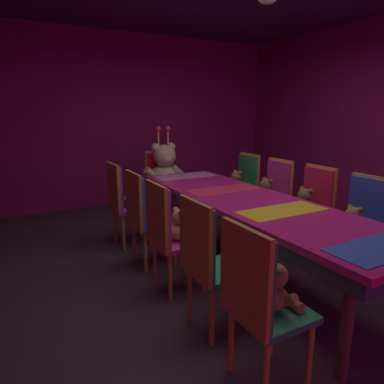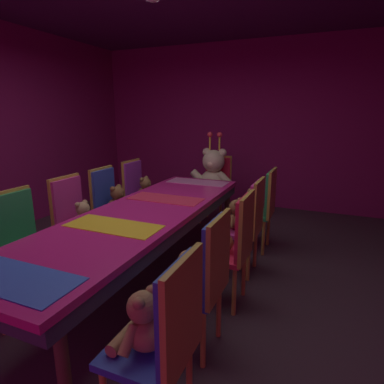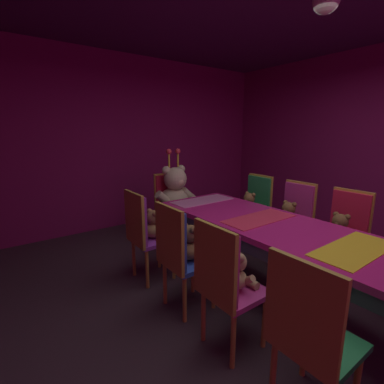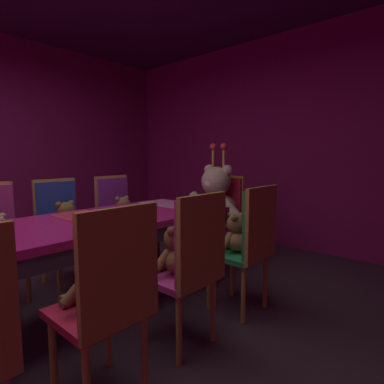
{
  "view_description": "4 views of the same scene",
  "coord_description": "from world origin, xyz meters",
  "px_view_note": "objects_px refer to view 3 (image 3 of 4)",
  "views": [
    {
      "loc": [
        -2.0,
        -2.54,
        1.57
      ],
      "look_at": [
        -0.12,
        0.93,
        0.63
      ],
      "focal_mm": 32.48,
      "sensor_mm": 36.0,
      "label": 1
    },
    {
      "loc": [
        1.5,
        -2.4,
        1.61
      ],
      "look_at": [
        0.1,
        0.91,
        0.72
      ],
      "focal_mm": 29.89,
      "sensor_mm": 36.0,
      "label": 2
    },
    {
      "loc": [
        -2.07,
        -1.27,
        1.58
      ],
      "look_at": [
        -0.17,
        1.33,
        0.87
      ],
      "focal_mm": 26.0,
      "sensor_mm": 36.0,
      "label": 3
    },
    {
      "loc": [
        2.08,
        -0.77,
        1.2
      ],
      "look_at": [
        0.17,
        1.37,
        0.88
      ],
      "focal_mm": 29.33,
      "sensor_mm": 36.0,
      "label": 4
    }
  ],
  "objects_px": {
    "chair_right_3": "(295,214)",
    "king_teddy_bear": "(176,192)",
    "chair_left_2": "(222,277)",
    "pendant_light": "(326,0)",
    "teddy_left_3": "(191,244)",
    "teddy_right_3": "(288,216)",
    "chair_right_4": "(256,203)",
    "throne_chair": "(170,200)",
    "teddy_left_2": "(237,272)",
    "teddy_right_4": "(249,205)",
    "chair_left_4": "(142,228)",
    "chair_right_2": "(346,227)",
    "teddy_right_2": "(339,230)",
    "chair_left_1": "(308,327)",
    "chair_left_3": "(177,249)",
    "banquet_table": "(299,241)",
    "teddy_left_4": "(154,226)"
  },
  "relations": [
    {
      "from": "teddy_left_3",
      "to": "chair_right_4",
      "type": "height_order",
      "value": "chair_right_4"
    },
    {
      "from": "banquet_table",
      "to": "teddy_right_3",
      "type": "height_order",
      "value": "teddy_right_3"
    },
    {
      "from": "teddy_right_3",
      "to": "throne_chair",
      "type": "xyz_separation_m",
      "value": [
        -0.71,
        1.51,
        0.0
      ]
    },
    {
      "from": "chair_left_2",
      "to": "teddy_left_3",
      "type": "height_order",
      "value": "chair_left_2"
    },
    {
      "from": "chair_left_2",
      "to": "pendant_light",
      "type": "relative_size",
      "value": 4.92
    },
    {
      "from": "teddy_right_4",
      "to": "chair_left_4",
      "type": "bearing_deg",
      "value": -0.18
    },
    {
      "from": "chair_left_2",
      "to": "throne_chair",
      "type": "xyz_separation_m",
      "value": [
        0.87,
        2.09,
        0.0
      ]
    },
    {
      "from": "chair_right_2",
      "to": "chair_left_3",
      "type": "bearing_deg",
      "value": -18.64
    },
    {
      "from": "throne_chair",
      "to": "teddy_right_2",
      "type": "bearing_deg",
      "value": 19.26
    },
    {
      "from": "chair_left_2",
      "to": "pendant_light",
      "type": "distance_m",
      "value": 2.2
    },
    {
      "from": "chair_left_2",
      "to": "chair_right_2",
      "type": "bearing_deg",
      "value": -0.3
    },
    {
      "from": "chair_left_4",
      "to": "chair_right_2",
      "type": "xyz_separation_m",
      "value": [
        1.75,
        -1.24,
        0.0
      ]
    },
    {
      "from": "teddy_left_3",
      "to": "king_teddy_bear",
      "type": "distance_m",
      "value": 1.53
    },
    {
      "from": "teddy_left_2",
      "to": "teddy_left_4",
      "type": "xyz_separation_m",
      "value": [
        -0.0,
        1.23,
        0.01
      ]
    },
    {
      "from": "teddy_left_2",
      "to": "chair_right_2",
      "type": "relative_size",
      "value": 0.31
    },
    {
      "from": "chair_left_1",
      "to": "teddy_left_3",
      "type": "xyz_separation_m",
      "value": [
        0.14,
        1.22,
        0.0
      ]
    },
    {
      "from": "teddy_right_2",
      "to": "teddy_right_3",
      "type": "xyz_separation_m",
      "value": [
        -0.02,
        0.59,
        0.0
      ]
    },
    {
      "from": "chair_left_3",
      "to": "teddy_left_3",
      "type": "height_order",
      "value": "chair_left_3"
    },
    {
      "from": "chair_left_1",
      "to": "chair_left_3",
      "type": "distance_m",
      "value": 1.22
    },
    {
      "from": "teddy_left_2",
      "to": "banquet_table",
      "type": "bearing_deg",
      "value": -1.91
    },
    {
      "from": "teddy_left_3",
      "to": "pendant_light",
      "type": "bearing_deg",
      "value": -33.76
    },
    {
      "from": "teddy_left_2",
      "to": "chair_right_4",
      "type": "xyz_separation_m",
      "value": [
        1.61,
        1.23,
        0.02
      ]
    },
    {
      "from": "chair_left_1",
      "to": "teddy_right_4",
      "type": "xyz_separation_m",
      "value": [
        1.59,
        1.86,
        -0.01
      ]
    },
    {
      "from": "chair_right_3",
      "to": "chair_left_1",
      "type": "bearing_deg",
      "value": 35.52
    },
    {
      "from": "chair_right_3",
      "to": "king_teddy_bear",
      "type": "bearing_deg",
      "value": -57.42
    },
    {
      "from": "teddy_right_2",
      "to": "teddy_right_4",
      "type": "bearing_deg",
      "value": -90.16
    },
    {
      "from": "chair_left_2",
      "to": "teddy_left_4",
      "type": "bearing_deg",
      "value": 83.54
    },
    {
      "from": "teddy_right_2",
      "to": "pendant_light",
      "type": "height_order",
      "value": "pendant_light"
    },
    {
      "from": "throne_chair",
      "to": "pendant_light",
      "type": "height_order",
      "value": "pendant_light"
    },
    {
      "from": "teddy_right_4",
      "to": "throne_chair",
      "type": "distance_m",
      "value": 1.14
    },
    {
      "from": "chair_left_4",
      "to": "teddy_left_4",
      "type": "height_order",
      "value": "chair_left_4"
    },
    {
      "from": "teddy_right_2",
      "to": "pendant_light",
      "type": "bearing_deg",
      "value": -1.78
    },
    {
      "from": "chair_left_4",
      "to": "pendant_light",
      "type": "xyz_separation_m",
      "value": [
        1.01,
        -1.22,
        1.95
      ]
    },
    {
      "from": "chair_right_2",
      "to": "pendant_light",
      "type": "xyz_separation_m",
      "value": [
        -0.74,
        0.02,
        1.95
      ]
    },
    {
      "from": "chair_left_1",
      "to": "chair_right_2",
      "type": "distance_m",
      "value": 1.84
    },
    {
      "from": "teddy_right_3",
      "to": "teddy_right_4",
      "type": "height_order",
      "value": "teddy_right_3"
    },
    {
      "from": "chair_left_4",
      "to": "teddy_right_3",
      "type": "xyz_separation_m",
      "value": [
        1.58,
        -0.65,
        -0.0
      ]
    },
    {
      "from": "teddy_left_2",
      "to": "teddy_left_3",
      "type": "xyz_separation_m",
      "value": [
        0.01,
        0.58,
        0.02
      ]
    },
    {
      "from": "chair_left_3",
      "to": "teddy_left_2",
      "type": "bearing_deg",
      "value": -76.49
    },
    {
      "from": "teddy_right_4",
      "to": "chair_left_2",
      "type": "bearing_deg",
      "value": 37.38
    },
    {
      "from": "king_teddy_bear",
      "to": "chair_left_2",
      "type": "bearing_deg",
      "value": -24.2
    },
    {
      "from": "chair_left_1",
      "to": "teddy_right_2",
      "type": "height_order",
      "value": "chair_left_1"
    },
    {
      "from": "chair_right_3",
      "to": "throne_chair",
      "type": "height_order",
      "value": "same"
    },
    {
      "from": "teddy_right_3",
      "to": "chair_right_4",
      "type": "xyz_separation_m",
      "value": [
        0.17,
        0.64,
        0.0
      ]
    },
    {
      "from": "teddy_right_4",
      "to": "teddy_left_3",
      "type": "bearing_deg",
      "value": 24.03
    },
    {
      "from": "teddy_left_2",
      "to": "chair_left_3",
      "type": "xyz_separation_m",
      "value": [
        -0.14,
        0.58,
        0.02
      ]
    },
    {
      "from": "teddy_left_3",
      "to": "chair_right_3",
      "type": "relative_size",
      "value": 0.35
    },
    {
      "from": "chair_left_2",
      "to": "teddy_right_3",
      "type": "bearing_deg",
      "value": 20.3
    },
    {
      "from": "chair_right_4",
      "to": "pendant_light",
      "type": "bearing_deg",
      "value": 58.45
    },
    {
      "from": "teddy_left_3",
      "to": "pendant_light",
      "type": "xyz_separation_m",
      "value": [
        0.85,
        -0.57,
        1.95
      ]
    }
  ]
}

